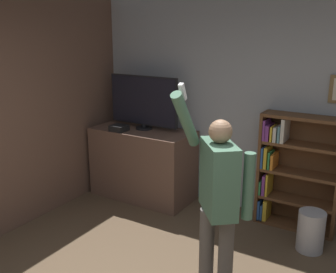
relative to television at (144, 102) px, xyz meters
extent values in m
cube|color=#9EA3A8|center=(1.59, 0.36, 0.02)|extent=(6.69, 0.06, 2.70)
cube|color=brown|center=(-0.78, -1.08, 0.02)|extent=(0.06, 4.41, 2.70)
cube|color=brown|center=(0.00, -0.03, -0.85)|extent=(1.37, 0.66, 0.96)
cylinder|color=black|center=(0.00, 0.00, -0.36)|extent=(0.22, 0.22, 0.03)
cylinder|color=black|center=(0.00, 0.00, -0.32)|extent=(0.06, 0.06, 0.05)
cube|color=black|center=(0.00, 0.00, 0.02)|extent=(1.03, 0.04, 0.65)
cube|color=black|center=(0.00, -0.02, 0.02)|extent=(0.99, 0.01, 0.62)
cube|color=black|center=(-0.23, -0.25, -0.33)|extent=(0.21, 0.19, 0.08)
cube|color=brown|center=(1.60, 0.17, -0.66)|extent=(0.04, 0.28, 1.35)
cube|color=brown|center=(2.03, 0.30, -0.66)|extent=(0.90, 0.01, 1.35)
cube|color=brown|center=(2.03, 0.17, -1.31)|extent=(0.83, 0.28, 0.04)
cube|color=brown|center=(2.03, 0.17, -0.99)|extent=(0.83, 0.28, 0.04)
cube|color=brown|center=(2.03, 0.17, -0.66)|extent=(0.83, 0.28, 0.04)
cube|color=brown|center=(2.03, 0.17, -0.32)|extent=(0.83, 0.28, 0.04)
cube|color=brown|center=(2.03, 0.17, 0.00)|extent=(0.83, 0.28, 0.04)
cube|color=#2D569E|center=(1.63, 0.15, -1.19)|extent=(0.03, 0.26, 0.25)
cube|color=#2D569E|center=(1.66, 0.13, -1.21)|extent=(0.02, 0.21, 0.20)
cube|color=gold|center=(1.71, 0.14, -1.18)|extent=(0.04, 0.22, 0.27)
cube|color=#338447|center=(1.63, 0.15, -0.89)|extent=(0.02, 0.24, 0.17)
cube|color=#7A3889|center=(1.67, 0.12, -0.85)|extent=(0.04, 0.20, 0.24)
cube|color=gold|center=(1.71, 0.15, -0.84)|extent=(0.02, 0.24, 0.27)
cube|color=#2D569E|center=(1.63, 0.14, -0.51)|extent=(0.02, 0.23, 0.25)
cube|color=gold|center=(1.67, 0.14, -0.51)|extent=(0.03, 0.23, 0.26)
cube|color=#338447|center=(1.71, 0.13, -0.54)|extent=(0.02, 0.20, 0.21)
cube|color=orange|center=(1.75, 0.15, -0.55)|extent=(0.03, 0.25, 0.18)
cube|color=#7A3889|center=(1.63, 0.14, -0.18)|extent=(0.03, 0.23, 0.24)
cube|color=#7A3889|center=(1.67, 0.15, -0.21)|extent=(0.04, 0.25, 0.18)
cube|color=gold|center=(1.71, 0.13, -0.22)|extent=(0.02, 0.21, 0.17)
cube|color=beige|center=(1.75, 0.13, -0.22)|extent=(0.04, 0.21, 0.17)
cube|color=#5B8E99|center=(1.80, 0.14, -0.21)|extent=(0.02, 0.23, 0.19)
cube|color=beige|center=(1.84, 0.16, -0.16)|extent=(0.04, 0.27, 0.27)
cylinder|color=#56514C|center=(1.65, -1.44, -0.93)|extent=(0.13, 0.13, 0.80)
cylinder|color=#56514C|center=(1.83, -1.44, -0.93)|extent=(0.13, 0.13, 0.80)
cube|color=#477056|center=(1.74, -1.44, -0.23)|extent=(0.46, 0.49, 0.60)
sphere|color=#9E7556|center=(1.74, -1.44, 0.16)|extent=(0.19, 0.19, 0.19)
cylinder|color=#477056|center=(1.99, -1.44, -0.25)|extent=(0.09, 0.09, 0.55)
cylinder|color=#477056|center=(1.48, -1.55, 0.25)|extent=(0.09, 0.39, 0.50)
cube|color=white|center=(1.48, -1.61, 0.48)|extent=(0.04, 0.09, 0.14)
cylinder|color=#B7B7BC|center=(2.30, -0.27, -1.11)|extent=(0.28, 0.28, 0.44)
camera|label=1|loc=(2.93, -4.21, 0.96)|focal=42.00mm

